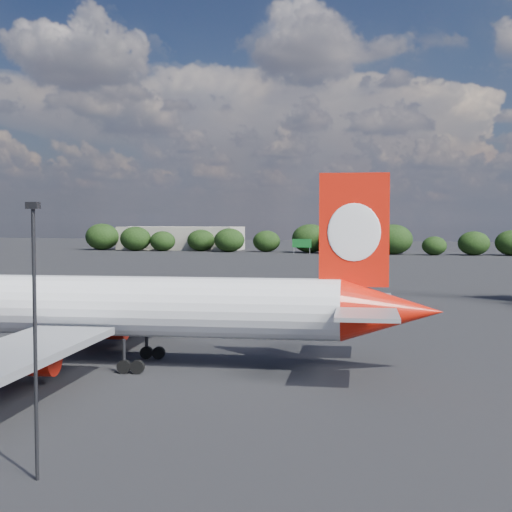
# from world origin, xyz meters

# --- Properties ---
(ground) EXTENTS (500.00, 500.00, 0.00)m
(ground) POSITION_xyz_m (0.00, 60.00, 0.00)
(ground) COLOR black
(ground) RESTS_ON ground
(qantas_airliner) EXTENTS (42.77, 40.79, 13.96)m
(qantas_airliner) POSITION_xyz_m (7.68, 8.14, 4.25)
(qantas_airliner) COLOR white
(qantas_airliner) RESTS_ON ground
(apron_lamp_post) EXTENTS (0.55, 0.30, 11.46)m
(apron_lamp_post) POSITION_xyz_m (14.25, -13.82, 6.38)
(apron_lamp_post) COLOR black
(apron_lamp_post) RESTS_ON ground
(terminal_building) EXTENTS (42.00, 16.00, 8.00)m
(terminal_building) POSITION_xyz_m (-65.00, 192.00, 4.00)
(terminal_building) COLOR #9E9588
(terminal_building) RESTS_ON ground
(highway_sign) EXTENTS (6.00, 0.30, 4.50)m
(highway_sign) POSITION_xyz_m (-18.00, 176.00, 3.13)
(highway_sign) COLOR #136022
(highway_sign) RESTS_ON ground
(billboard_yellow) EXTENTS (5.00, 0.30, 5.50)m
(billboard_yellow) POSITION_xyz_m (12.00, 182.00, 3.87)
(billboard_yellow) COLOR gold
(billboard_yellow) RESTS_ON ground
(horizon_treeline) EXTENTS (205.42, 14.71, 9.15)m
(horizon_treeline) POSITION_xyz_m (0.43, 180.43, 4.04)
(horizon_treeline) COLOR black
(horizon_treeline) RESTS_ON ground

